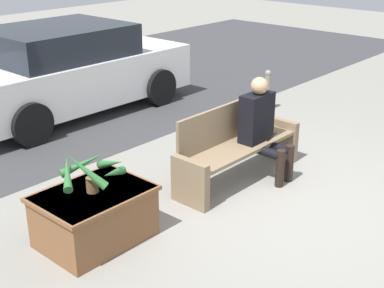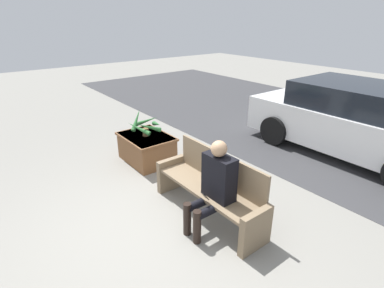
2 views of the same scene
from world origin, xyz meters
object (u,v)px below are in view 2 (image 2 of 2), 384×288
at_px(person_seated, 214,183).
at_px(parked_car, 355,120).
at_px(potted_plant, 146,125).
at_px(planter_box, 147,147).
at_px(bench, 211,187).

bearing_deg(person_seated, parked_car, 91.21).
distance_m(person_seated, parked_car, 3.83).
distance_m(person_seated, potted_plant, 2.30).
relative_size(planter_box, potted_plant, 1.56).
xyz_separation_m(bench, planter_box, (-2.02, 0.14, -0.14)).
height_order(bench, planter_box, bench).
bearing_deg(parked_car, planter_box, -122.17).
distance_m(bench, potted_plant, 2.04).
height_order(person_seated, parked_car, parked_car).
bearing_deg(potted_plant, person_seated, -8.01).
bearing_deg(bench, potted_plant, 176.02).
bearing_deg(person_seated, bench, 145.72).
relative_size(planter_box, parked_car, 0.26).
bearing_deg(bench, parked_car, 87.13).
bearing_deg(potted_plant, bench, -3.98).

